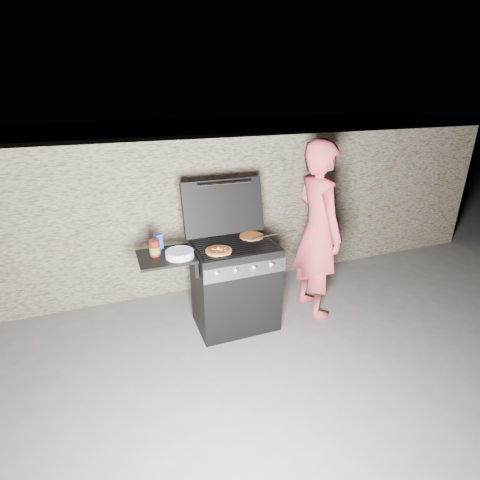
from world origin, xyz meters
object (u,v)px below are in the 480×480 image
object	(u,v)px
pizza_topped	(219,250)
sauce_jar	(155,248)
gas_grill	(212,290)
person	(318,231)

from	to	relation	value
pizza_topped	sauce_jar	size ratio (longest dim) A/B	1.64
gas_grill	pizza_topped	bearing A→B (deg)	-63.84
sauce_jar	gas_grill	bearing A→B (deg)	-4.28
gas_grill	sauce_jar	world-z (taller)	sauce_jar
person	gas_grill	bearing A→B (deg)	88.11
pizza_topped	person	world-z (taller)	person
pizza_topped	sauce_jar	world-z (taller)	sauce_jar
gas_grill	pizza_topped	distance (m)	0.48
person	sauce_jar	bearing A→B (deg)	87.27
gas_grill	pizza_topped	size ratio (longest dim) A/B	5.53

